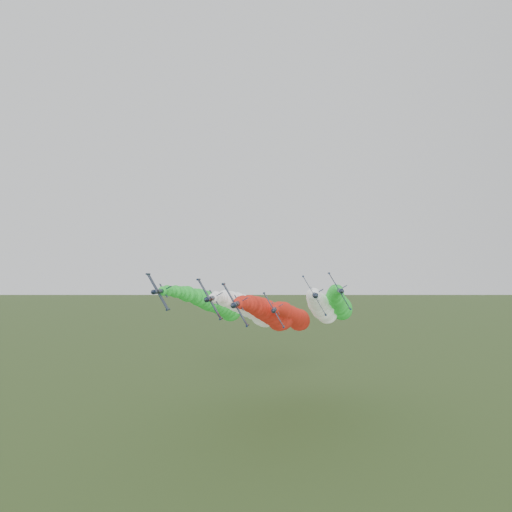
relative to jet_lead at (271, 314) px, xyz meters
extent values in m
plane|color=#495F2A|center=(-2.62, -41.94, -31.32)|extent=(3000.00, 3000.00, 0.00)
cylinder|color=black|center=(-3.64, -49.79, 5.67)|extent=(1.36, 8.15, 1.36)
cone|color=black|center=(-3.64, -54.59, 5.67)|extent=(1.24, 1.63, 1.24)
cone|color=black|center=(-3.64, -45.35, 5.67)|extent=(1.24, 0.82, 1.24)
ellipsoid|color=black|center=(-3.33, -51.60, 5.85)|extent=(0.84, 1.70, 0.92)
cube|color=black|center=(-3.76, -49.97, 5.60)|extent=(4.48, 1.72, 7.57)
cylinder|color=black|center=(-5.95, -49.97, 9.35)|extent=(0.55, 2.36, 0.55)
cylinder|color=black|center=(-1.57, -49.97, 1.84)|extent=(0.55, 2.36, 0.55)
cube|color=black|center=(-2.74, -46.34, 6.19)|extent=(1.86, 1.36, 1.16)
cube|color=black|center=(-3.53, -46.34, 5.73)|extent=(1.81, 1.00, 3.02)
sphere|color=red|center=(-3.64, -46.61, 5.67)|extent=(2.11, 2.11, 2.11)
sphere|color=red|center=(-3.63, -43.08, 5.58)|extent=(2.58, 2.58, 2.58)
sphere|color=red|center=(-3.57, -39.55, 5.40)|extent=(2.92, 2.92, 2.92)
sphere|color=red|center=(-3.47, -36.01, 5.16)|extent=(2.74, 2.74, 2.74)
sphere|color=red|center=(-3.34, -32.48, 4.87)|extent=(3.37, 3.37, 3.37)
sphere|color=red|center=(-3.17, -28.95, 4.53)|extent=(3.93, 3.93, 3.93)
sphere|color=red|center=(-2.96, -25.41, 4.14)|extent=(3.79, 3.79, 3.79)
sphere|color=red|center=(-2.71, -21.88, 3.71)|extent=(4.48, 4.48, 4.48)
sphere|color=red|center=(-2.43, -18.35, 3.25)|extent=(4.91, 4.91, 4.91)
sphere|color=red|center=(-2.11, -14.81, 2.75)|extent=(4.83, 4.83, 4.83)
sphere|color=red|center=(-1.75, -11.28, 2.21)|extent=(5.71, 5.71, 5.71)
sphere|color=red|center=(-1.35, -7.75, 1.64)|extent=(4.78, 4.78, 4.78)
sphere|color=red|center=(-0.91, -4.21, 1.04)|extent=(6.16, 6.16, 6.16)
sphere|color=red|center=(-0.44, -0.68, 0.41)|extent=(5.17, 5.17, 5.17)
sphere|color=red|center=(0.08, 2.85, -0.25)|extent=(6.67, 6.67, 6.67)
sphere|color=red|center=(0.63, 6.39, -0.94)|extent=(5.88, 5.88, 5.88)
sphere|color=red|center=(1.22, 9.92, -1.66)|extent=(7.04, 7.04, 7.04)
sphere|color=red|center=(1.84, 13.45, -2.41)|extent=(7.96, 7.96, 7.96)
sphere|color=red|center=(2.51, 16.99, -3.18)|extent=(6.84, 6.84, 6.84)
cylinder|color=black|center=(-9.23, -45.11, 6.42)|extent=(1.36, 8.15, 1.36)
cone|color=black|center=(-9.23, -49.92, 6.42)|extent=(1.24, 1.63, 1.24)
cone|color=black|center=(-9.23, -40.68, 6.42)|extent=(1.24, 0.82, 1.24)
ellipsoid|color=black|center=(-8.91, -46.93, 6.61)|extent=(0.84, 1.70, 0.92)
cube|color=black|center=(-9.34, -45.30, 6.35)|extent=(4.48, 1.72, 7.57)
cylinder|color=black|center=(-11.54, -45.30, 10.11)|extent=(0.55, 2.36, 0.55)
cylinder|color=black|center=(-7.15, -45.30, 2.60)|extent=(0.55, 2.36, 0.55)
cube|color=black|center=(-8.33, -41.67, 6.95)|extent=(1.86, 1.36, 1.16)
cube|color=black|center=(-9.11, -41.67, 6.49)|extent=(1.81, 1.00, 3.02)
sphere|color=white|center=(-9.23, -41.94, 6.42)|extent=(1.85, 1.85, 1.85)
sphere|color=white|center=(-9.21, -38.41, 6.34)|extent=(2.62, 2.62, 2.62)
sphere|color=white|center=(-9.15, -34.88, 6.16)|extent=(2.42, 2.42, 2.42)
sphere|color=white|center=(-9.06, -31.34, 5.92)|extent=(2.61, 2.61, 2.61)
sphere|color=white|center=(-8.92, -27.81, 5.63)|extent=(3.82, 3.82, 3.82)
sphere|color=white|center=(-8.75, -24.28, 5.28)|extent=(3.71, 3.71, 3.71)
sphere|color=white|center=(-8.54, -20.74, 4.90)|extent=(4.29, 4.29, 4.29)
sphere|color=white|center=(-8.30, -17.21, 4.47)|extent=(4.08, 4.08, 4.08)
sphere|color=white|center=(-8.01, -13.68, 4.01)|extent=(4.99, 4.99, 4.99)
sphere|color=white|center=(-7.69, -10.14, 3.51)|extent=(4.38, 4.38, 4.38)
sphere|color=white|center=(-7.33, -6.61, 2.97)|extent=(5.39, 5.39, 5.39)
sphere|color=white|center=(-6.93, -3.08, 2.40)|extent=(4.81, 4.81, 4.81)
sphere|color=white|center=(-6.49, 0.46, 1.80)|extent=(5.83, 5.83, 5.83)
sphere|color=white|center=(-6.02, 3.99, 1.17)|extent=(5.41, 5.41, 5.41)
sphere|color=white|center=(-5.51, 7.53, 0.51)|extent=(5.87, 5.87, 5.87)
sphere|color=white|center=(-4.96, 11.06, -0.18)|extent=(5.59, 5.59, 5.59)
sphere|color=white|center=(-4.37, 14.59, -0.90)|extent=(6.07, 6.07, 6.07)
sphere|color=white|center=(-3.74, 18.13, -1.65)|extent=(7.48, 7.48, 7.48)
sphere|color=white|center=(-3.08, 21.66, -2.42)|extent=(7.42, 7.42, 7.42)
cylinder|color=black|center=(10.91, -40.88, 7.01)|extent=(1.36, 8.15, 1.36)
cone|color=black|center=(10.91, -45.68, 7.01)|extent=(1.24, 1.63, 1.24)
cone|color=black|center=(10.91, -36.44, 7.01)|extent=(1.24, 0.82, 1.24)
ellipsoid|color=black|center=(11.23, -42.69, 7.19)|extent=(0.84, 1.70, 0.92)
cube|color=black|center=(10.80, -41.06, 6.94)|extent=(4.48, 1.72, 7.57)
cylinder|color=black|center=(8.61, -41.06, 10.70)|extent=(0.55, 2.36, 0.55)
cylinder|color=black|center=(12.99, -41.06, 3.18)|extent=(0.55, 2.36, 0.55)
cube|color=black|center=(11.81, -37.44, 7.53)|extent=(1.86, 1.36, 1.16)
cube|color=black|center=(11.03, -37.44, 7.08)|extent=(1.81, 1.00, 3.02)
sphere|color=white|center=(10.91, -37.71, 7.01)|extent=(2.13, 2.13, 2.13)
sphere|color=white|center=(10.93, -34.18, 6.92)|extent=(2.58, 2.58, 2.58)
sphere|color=white|center=(10.99, -30.64, 6.75)|extent=(2.58, 2.58, 2.58)
sphere|color=white|center=(11.09, -27.11, 6.51)|extent=(2.70, 2.70, 2.70)
sphere|color=white|center=(11.22, -23.58, 6.21)|extent=(3.47, 3.47, 3.47)
sphere|color=white|center=(11.39, -20.04, 5.87)|extent=(3.52, 3.52, 3.52)
sphere|color=white|center=(11.60, -16.51, 5.48)|extent=(3.74, 3.74, 3.74)
sphere|color=white|center=(11.84, -12.98, 5.06)|extent=(4.33, 4.33, 4.33)
sphere|color=white|center=(12.13, -9.44, 4.59)|extent=(4.58, 4.58, 4.58)
sphere|color=white|center=(12.45, -5.91, 4.09)|extent=(4.93, 4.93, 4.93)
sphere|color=white|center=(12.81, -2.37, 3.56)|extent=(4.98, 4.98, 4.98)
sphere|color=white|center=(13.21, 1.16, 2.99)|extent=(5.92, 5.92, 5.92)
sphere|color=white|center=(13.65, 4.69, 2.39)|extent=(5.24, 5.24, 5.24)
sphere|color=white|center=(14.12, 8.23, 1.75)|extent=(6.39, 6.39, 6.39)
sphere|color=white|center=(14.63, 11.76, 1.09)|extent=(5.39, 5.39, 5.39)
sphere|color=white|center=(15.19, 15.29, 0.40)|extent=(6.98, 6.98, 6.98)
sphere|color=white|center=(15.77, 18.83, -0.32)|extent=(6.36, 6.36, 6.36)
sphere|color=white|center=(16.40, 22.36, -1.06)|extent=(6.27, 6.27, 6.27)
sphere|color=white|center=(17.06, 25.89, -1.84)|extent=(6.82, 6.82, 6.82)
cylinder|color=black|center=(-21.91, -36.29, 7.46)|extent=(1.36, 8.15, 1.36)
cone|color=black|center=(-21.91, -41.10, 7.46)|extent=(1.24, 1.63, 1.24)
cone|color=black|center=(-21.91, -31.85, 7.46)|extent=(1.24, 0.82, 1.24)
ellipsoid|color=black|center=(-21.60, -38.11, 7.65)|extent=(0.84, 1.70, 0.92)
cube|color=black|center=(-22.03, -36.48, 7.40)|extent=(4.48, 1.72, 7.57)
cylinder|color=black|center=(-24.22, -36.48, 11.15)|extent=(0.55, 2.36, 0.55)
cylinder|color=black|center=(-19.84, -36.48, 3.64)|extent=(0.55, 2.36, 0.55)
cube|color=black|center=(-21.01, -32.85, 7.99)|extent=(1.86, 1.36, 1.16)
cube|color=black|center=(-21.79, -32.85, 7.53)|extent=(1.81, 1.00, 3.02)
sphere|color=green|center=(-21.91, -33.12, 7.46)|extent=(2.04, 2.04, 2.04)
sphere|color=green|center=(-21.89, -29.59, 7.38)|extent=(2.56, 2.56, 2.56)
sphere|color=green|center=(-21.83, -26.06, 7.20)|extent=(2.45, 2.45, 2.45)
sphere|color=green|center=(-21.74, -22.52, 6.96)|extent=(3.00, 3.00, 3.00)
sphere|color=green|center=(-21.60, -18.99, 6.67)|extent=(3.01, 3.01, 3.01)
sphere|color=green|center=(-21.43, -15.46, 6.32)|extent=(3.57, 3.57, 3.57)
sphere|color=green|center=(-21.23, -11.92, 5.94)|extent=(4.21, 4.21, 4.21)
sphere|color=green|center=(-20.98, -8.39, 5.51)|extent=(3.59, 3.59, 3.59)
sphere|color=green|center=(-20.69, -4.86, 5.05)|extent=(4.30, 4.30, 4.30)
sphere|color=green|center=(-20.37, -1.32, 4.55)|extent=(4.98, 4.98, 4.98)
sphere|color=green|center=(-20.01, 2.21, 4.01)|extent=(5.17, 5.17, 5.17)
sphere|color=green|center=(-19.61, 5.75, 3.44)|extent=(5.69, 5.69, 5.69)
sphere|color=green|center=(-19.18, 9.28, 2.84)|extent=(6.04, 6.04, 6.04)
sphere|color=green|center=(-18.70, 12.81, 2.21)|extent=(5.73, 5.73, 5.73)
sphere|color=green|center=(-18.19, 16.35, 1.55)|extent=(5.63, 5.63, 5.63)
sphere|color=green|center=(-17.64, 19.88, 0.86)|extent=(5.87, 5.87, 5.87)
sphere|color=green|center=(-17.05, 23.41, 0.14)|extent=(6.11, 6.11, 6.11)
sphere|color=green|center=(-16.42, 26.95, -0.61)|extent=(6.40, 6.40, 6.40)
sphere|color=green|center=(-15.76, 30.48, -1.38)|extent=(7.60, 7.60, 7.60)
cylinder|color=black|center=(16.45, -33.23, 7.64)|extent=(1.36, 8.15, 1.36)
cone|color=black|center=(16.45, -38.03, 7.64)|extent=(1.24, 1.63, 1.24)
cone|color=black|center=(16.45, -28.79, 7.64)|extent=(1.24, 0.82, 1.24)
ellipsoid|color=black|center=(16.76, -35.04, 7.82)|extent=(0.84, 1.70, 0.92)
cube|color=black|center=(16.33, -33.41, 7.57)|extent=(4.48, 1.72, 7.57)
cylinder|color=black|center=(14.14, -33.41, 11.33)|extent=(0.55, 2.36, 0.55)
cylinder|color=black|center=(18.52, -33.41, 3.82)|extent=(0.55, 2.36, 0.55)
cube|color=black|center=(17.35, -29.79, 8.17)|extent=(1.86, 1.36, 1.16)
cube|color=black|center=(16.57, -29.79, 7.71)|extent=(1.81, 1.00, 3.02)
sphere|color=green|center=(16.45, -30.06, 7.64)|extent=(1.98, 1.98, 1.98)
sphere|color=green|center=(16.47, -26.52, 7.56)|extent=(2.45, 2.45, 2.45)
sphere|color=green|center=(16.52, -22.99, 7.38)|extent=(2.59, 2.59, 2.59)
sphere|color=green|center=(16.62, -19.46, 7.14)|extent=(2.98, 2.98, 2.98)
sphere|color=green|center=(16.75, -15.92, 6.85)|extent=(3.47, 3.47, 3.47)
sphere|color=green|center=(16.92, -12.39, 6.50)|extent=(3.19, 3.19, 3.19)
sphere|color=green|center=(17.13, -8.86, 6.12)|extent=(4.02, 4.02, 4.02)
sphere|color=green|center=(17.38, -5.32, 5.69)|extent=(4.39, 4.39, 4.39)
sphere|color=green|center=(17.66, -1.79, 5.23)|extent=(4.05, 4.05, 4.05)
sphere|color=green|center=(17.99, 1.74, 4.72)|extent=(5.31, 5.31, 5.31)
sphere|color=green|center=(18.35, 5.28, 4.19)|extent=(5.24, 5.24, 5.24)
sphere|color=green|center=(18.75, 8.81, 3.62)|extent=(5.42, 5.42, 5.42)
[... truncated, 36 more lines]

